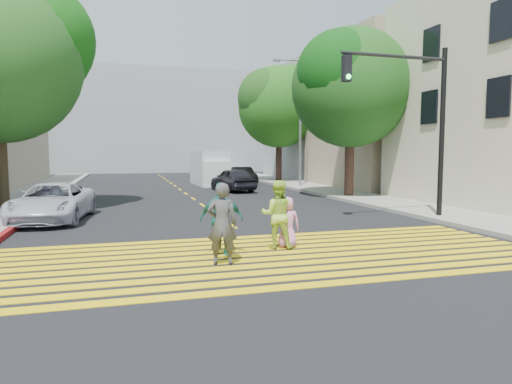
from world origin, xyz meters
name	(u,v)px	position (x,y,z in m)	size (l,w,h in m)	color
ground	(295,269)	(0.00, 0.00, 0.00)	(120.00, 120.00, 0.00)	black
sidewalk_left	(41,190)	(-8.50, 22.00, 0.07)	(3.00, 40.00, 0.15)	gray
sidewalk_right	(339,193)	(8.50, 15.00, 0.07)	(3.00, 60.00, 0.15)	gray
curb_red	(6,233)	(-6.90, 6.00, 0.08)	(0.20, 8.00, 0.16)	maroon
crosswalk	(276,256)	(0.00, 1.28, 0.01)	(13.40, 5.30, 0.01)	yellow
lane_line	(177,188)	(0.00, 22.50, 0.01)	(0.12, 34.40, 0.01)	yellow
building_right_tan	(399,115)	(15.00, 19.00, 5.00)	(10.00, 10.00, 10.00)	tan
building_right_grey	(331,124)	(15.00, 30.00, 5.00)	(10.00, 10.00, 10.00)	gray
backdrop_block	(153,122)	(0.00, 48.00, 6.00)	(30.00, 8.00, 12.00)	gray
tree_right_near	(351,82)	(8.17, 13.13, 6.17)	(8.09, 8.03, 9.12)	#49271F
tree_right_far	(280,102)	(8.60, 25.90, 6.37)	(7.41, 6.91, 9.44)	black
pedestrian_man	(222,224)	(-1.41, 0.84, 0.92)	(0.67, 0.44, 1.84)	#444347
pedestrian_woman	(278,215)	(0.32, 2.09, 0.89)	(0.86, 0.67, 1.77)	#B7E245
pedestrian_child	(287,222)	(0.59, 2.10, 0.67)	(0.65, 0.43, 1.34)	#F18DD1
pedestrian_extra	(221,219)	(-1.24, 1.70, 0.89)	(1.04, 0.43, 1.78)	#1E6E65
white_sedan	(53,202)	(-5.98, 8.73, 0.68)	(2.27, 4.92, 1.37)	silver
dark_car_near	(233,180)	(3.05, 18.79, 0.73)	(1.73, 4.30, 1.46)	black
silver_car	(208,174)	(3.20, 28.32, 0.61)	(1.71, 4.21, 1.22)	gray
dark_car_parked	(243,175)	(5.21, 24.71, 0.65)	(1.37, 3.92, 1.29)	black
white_van	(210,169)	(2.61, 24.32, 1.19)	(2.17, 5.39, 2.52)	silver
traffic_signal	(416,109)	(6.58, 5.22, 4.02)	(4.24, 0.41, 6.21)	black
street_lamp	(298,113)	(8.05, 20.55, 5.08)	(2.00, 0.54, 8.86)	gray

